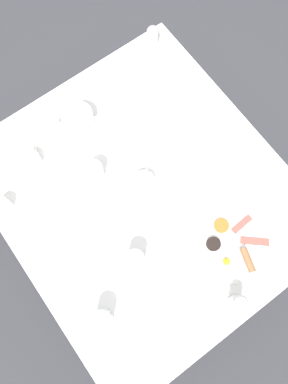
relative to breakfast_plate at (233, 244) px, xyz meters
name	(u,v)px	position (x,y,z in m)	size (l,w,h in m)	color
ground_plane	(144,225)	(0.16, -0.36, -0.71)	(8.00, 8.00, 0.00)	#333338
table	(144,197)	(0.16, -0.36, -0.06)	(1.08, 1.22, 0.70)	white
breakfast_plate	(233,244)	(0.00, 0.00, 0.00)	(0.31, 0.31, 0.04)	white
teapot_near	(79,119)	(0.19, -0.77, 0.04)	(0.18, 0.12, 0.12)	white
teacup_with_saucer_left	(144,183)	(0.14, -0.39, 0.02)	(0.14, 0.14, 0.06)	white
teacup_with_saucer_right	(31,162)	(0.45, -0.73, 0.02)	(0.14, 0.14, 0.06)	white
water_glass_tall	(95,172)	(0.27, -0.54, 0.04)	(0.07, 0.07, 0.10)	white
water_glass_short	(135,260)	(0.34, -0.17, 0.05)	(0.07, 0.07, 0.11)	white
wine_glass_spare	(103,319)	(0.55, -0.07, 0.05)	(0.07, 0.07, 0.11)	white
creamer_jug	(3,206)	(0.63, -0.64, 0.03)	(0.08, 0.06, 0.07)	white
pepper_grinder	(238,302)	(0.13, 0.17, 0.06)	(0.05, 0.05, 0.12)	#BCBCC1
salt_grinder	(153,37)	(-0.27, -0.89, 0.06)	(0.05, 0.05, 0.12)	#BCBCC1
napkin_folded	(138,334)	(0.48, 0.05, 0.00)	(0.12, 0.09, 0.01)	white
fork_by_plate	(152,81)	(-0.17, -0.75, -0.01)	(0.08, 0.17, 0.00)	silver
knife_by_plate	(71,219)	(0.45, -0.45, -0.01)	(0.21, 0.08, 0.00)	silver
spoon_for_tea	(200,186)	(-0.04, -0.26, -0.01)	(0.14, 0.09, 0.00)	silver
fork_spare	(211,117)	(-0.27, -0.47, -0.01)	(0.18, 0.02, 0.00)	silver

